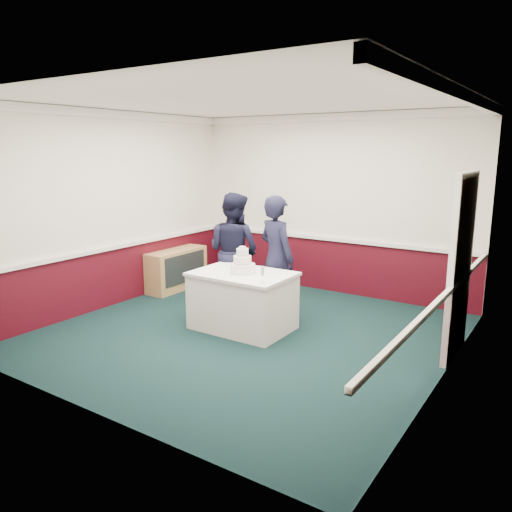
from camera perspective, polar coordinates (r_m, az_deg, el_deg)
The scene contains 9 objects.
ground at distance 6.77m, azimuth -0.95°, elevation -8.79°, with size 5.00×5.00×0.00m, color #102828.
room_shell at distance 6.82m, azimuth 2.47°, elevation 8.30°, with size 5.00×5.00×3.00m.
sideboard at distance 8.87m, azimuth -9.04°, elevation -1.52°, with size 0.41×1.20×0.70m.
cake_table at distance 6.82m, azimuth -1.53°, elevation -5.08°, with size 1.32×0.92×0.79m.
wedding_cake at distance 6.69m, azimuth -1.56°, elevation -0.99°, with size 0.35×0.35×0.36m.
cake_knife at distance 6.58m, azimuth -2.77°, elevation -2.20°, with size 0.01×0.22×0.01m, color silver.
champagne_flute at distance 6.19m, azimuth 0.75°, elevation -1.81°, with size 0.05×0.05×0.21m.
person_man at distance 7.61m, azimuth -2.57°, elevation 0.55°, with size 0.87×0.68×1.79m, color black.
person_woman at distance 7.15m, azimuth 2.35°, elevation -0.19°, with size 0.65×0.43×1.79m, color black.
Camera 1 is at (3.58, -5.22, 2.41)m, focal length 35.00 mm.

